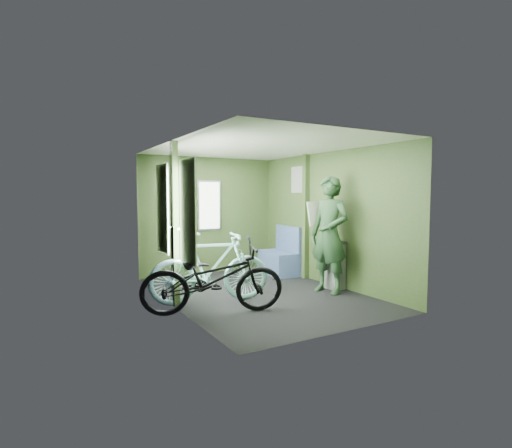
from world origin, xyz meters
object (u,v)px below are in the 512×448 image
(bicycle_black, at_px, (213,315))
(bench_seat, at_px, (280,260))
(passenger, at_px, (329,235))
(bicycle_mint, at_px, (211,303))
(waste_box, at_px, (334,265))

(bicycle_black, distance_m, bench_seat, 2.89)
(bicycle_black, distance_m, passenger, 2.30)
(bicycle_mint, height_order, passenger, passenger)
(bicycle_mint, bearing_deg, passenger, -88.75)
(waste_box, height_order, bench_seat, bench_seat)
(bicycle_black, height_order, bicycle_mint, same)
(bicycle_black, distance_m, waste_box, 2.40)
(bicycle_black, bearing_deg, waste_box, -63.34)
(passenger, distance_m, waste_box, 0.61)
(waste_box, xyz_separation_m, bench_seat, (-0.11, 1.46, -0.12))
(bicycle_mint, height_order, waste_box, waste_box)
(bicycle_mint, xyz_separation_m, bench_seat, (2.04, 1.29, 0.28))
(bench_seat, bearing_deg, passenger, -90.86)
(bicycle_black, height_order, bench_seat, bench_seat)
(bench_seat, bearing_deg, waste_box, -81.69)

